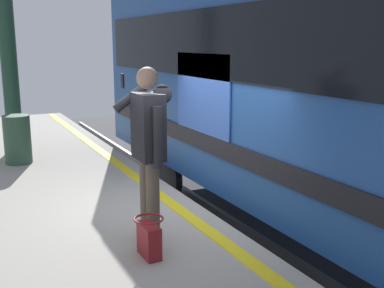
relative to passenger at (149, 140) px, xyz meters
name	(u,v)px	position (x,y,z in m)	size (l,w,h in m)	color
ground_plane	(203,275)	(0.55, -0.92, -1.97)	(26.92, 26.92, 0.00)	#3D3D3F
safety_line	(182,211)	(0.55, -0.62, -1.05)	(17.59, 0.16, 0.01)	yellow
track_rail_near	(277,251)	(0.55, -2.09, -1.89)	(23.33, 0.08, 0.16)	slate
track_rail_far	(353,233)	(0.55, -3.53, -1.89)	(23.33, 0.08, 0.16)	slate
passenger	(149,140)	(0.00, 0.00, 0.00)	(0.57, 0.55, 1.79)	brown
handbag	(149,238)	(-0.42, 0.18, -0.87)	(0.32, 0.29, 0.39)	maroon
station_column	(8,48)	(4.84, 0.81, 0.86)	(0.29, 0.29, 3.84)	#1E3F2D
trash_bin	(17,139)	(3.94, 0.87, -0.65)	(0.45, 0.45, 0.82)	#2D4C38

